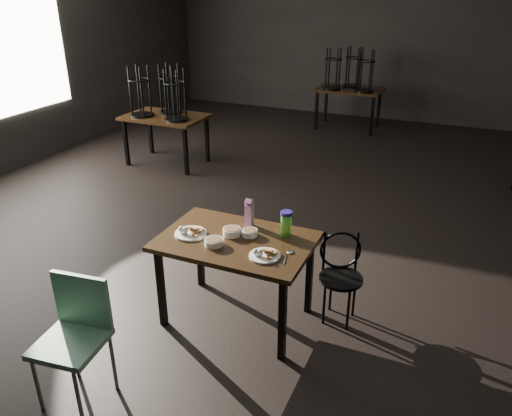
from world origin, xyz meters
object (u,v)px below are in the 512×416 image
at_px(main_table, 236,248).
at_px(water_bottle, 286,223).
at_px(bentwood_chair, 341,270).
at_px(school_chair, 75,330).
at_px(juice_carton, 249,213).

relative_size(main_table, water_bottle, 5.80).
bearing_deg(bentwood_chair, water_bottle, 177.77).
height_order(bentwood_chair, school_chair, school_chair).
distance_m(juice_carton, water_bottle, 0.34).
height_order(juice_carton, bentwood_chair, juice_carton).
xyz_separation_m(main_table, school_chair, (-0.61, -1.17, -0.14)).
distance_m(main_table, water_bottle, 0.44).
bearing_deg(bentwood_chair, juice_carton, 167.09).
distance_m(main_table, school_chair, 1.33).
xyz_separation_m(juice_carton, water_bottle, (0.33, -0.04, -0.01)).
height_order(water_bottle, school_chair, water_bottle).
xyz_separation_m(water_bottle, school_chair, (-0.94, -1.39, -0.33)).
distance_m(bentwood_chair, school_chair, 2.06).
height_order(water_bottle, bentwood_chair, water_bottle).
relative_size(juice_carton, water_bottle, 1.17).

